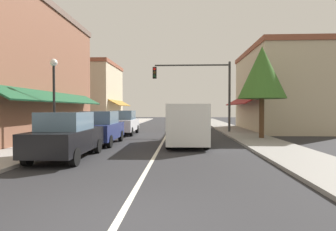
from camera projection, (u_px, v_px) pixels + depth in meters
name	position (u px, v px, depth m)	size (l,w,h in m)	color
ground_plane	(168.00, 132.00, 22.33)	(80.00, 80.00, 0.00)	#28282B
sidewalk_left	(102.00, 131.00, 22.61)	(2.60, 56.00, 0.12)	#A39E99
sidewalk_right	(236.00, 132.00, 22.06)	(2.60, 56.00, 0.12)	gray
lane_center_stripe	(168.00, 132.00, 22.33)	(0.14, 52.00, 0.01)	silver
storefront_left_block	(4.00, 71.00, 16.73)	(7.27, 14.20, 8.41)	brown
storefront_right_block	(281.00, 90.00, 23.77)	(7.03, 10.20, 7.00)	#BCAD8E
storefront_far_left	(91.00, 94.00, 32.71)	(7.18, 8.20, 7.26)	#BCAD8E
parked_car_nearest_left	(67.00, 136.00, 10.36)	(1.87, 4.14, 1.77)	black
parked_car_second_left	(101.00, 128.00, 14.64)	(1.85, 4.13, 1.77)	navy
parked_car_third_left	(124.00, 123.00, 20.23)	(1.84, 4.13, 1.77)	silver
van_in_lane	(186.00, 123.00, 14.40)	(2.06, 5.21, 2.12)	silver
traffic_signal_mast_arm	(202.00, 84.00, 21.36)	(6.07, 0.50, 5.56)	#333333
street_lamp_left_near	(54.00, 87.00, 13.38)	(0.36, 0.36, 4.34)	black
tree_right_near	(262.00, 73.00, 16.68)	(2.89, 2.89, 5.70)	#4C331E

